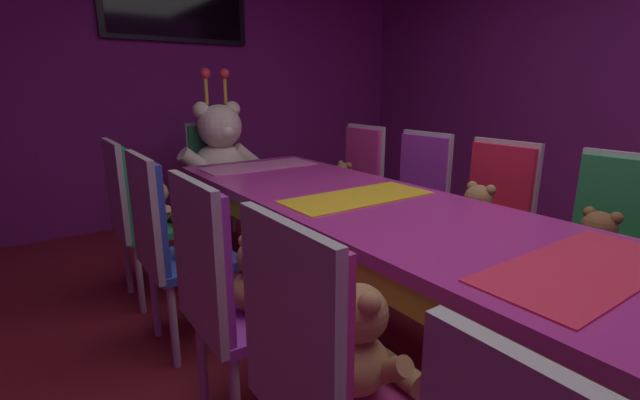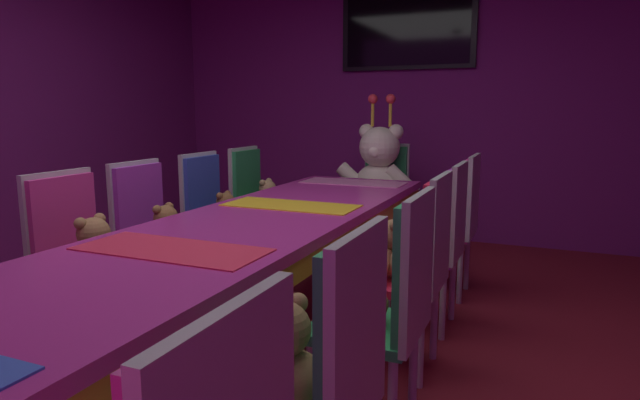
# 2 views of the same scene
# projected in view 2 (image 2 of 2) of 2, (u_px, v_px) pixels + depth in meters

# --- Properties ---
(ground_plane) EXTENTS (7.90, 7.90, 0.00)m
(ground_plane) POSITION_uv_depth(u_px,v_px,m) (246.00, 367.00, 2.71)
(ground_plane) COLOR maroon
(wall_back) EXTENTS (5.20, 0.12, 2.80)m
(wall_back) POSITION_uv_depth(u_px,v_px,m) (408.00, 98.00, 5.38)
(wall_back) COLOR #721E72
(wall_back) RESTS_ON ground_plane
(banquet_table) EXTENTS (0.90, 3.74, 0.75)m
(banquet_table) POSITION_uv_depth(u_px,v_px,m) (243.00, 240.00, 2.60)
(banquet_table) COLOR #B22D8C
(banquet_table) RESTS_ON ground_plane
(chair_left_2) EXTENTS (0.42, 0.41, 0.98)m
(chair_left_2) POSITION_uv_depth(u_px,v_px,m) (74.00, 249.00, 2.67)
(chair_left_2) COLOR #CC338C
(chair_left_2) RESTS_ON ground_plane
(teddy_left_2) EXTENTS (0.26, 0.34, 0.32)m
(teddy_left_2) POSITION_uv_depth(u_px,v_px,m) (96.00, 253.00, 2.61)
(teddy_left_2) COLOR #9E7247
(teddy_left_2) RESTS_ON chair_left_2
(chair_left_3) EXTENTS (0.42, 0.41, 0.98)m
(chair_left_3) POSITION_uv_depth(u_px,v_px,m) (147.00, 227.00, 3.18)
(chair_left_3) COLOR purple
(chair_left_3) RESTS_ON ground_plane
(teddy_left_3) EXTENTS (0.23, 0.30, 0.28)m
(teddy_left_3) POSITION_uv_depth(u_px,v_px,m) (167.00, 231.00, 3.13)
(teddy_left_3) COLOR olive
(teddy_left_3) RESTS_ON chair_left_3
(chair_left_4) EXTENTS (0.42, 0.41, 0.98)m
(chair_left_4) POSITION_uv_depth(u_px,v_px,m) (209.00, 208.00, 3.78)
(chair_left_4) COLOR #2D47B2
(chair_left_4) RESTS_ON ground_plane
(teddy_left_4) EXTENTS (0.22, 0.28, 0.26)m
(teddy_left_4) POSITION_uv_depth(u_px,v_px,m) (226.00, 213.00, 3.73)
(teddy_left_4) COLOR brown
(teddy_left_4) RESTS_ON chair_left_4
(chair_left_5) EXTENTS (0.42, 0.41, 0.98)m
(chair_left_5) POSITION_uv_depth(u_px,v_px,m) (253.00, 195.00, 4.34)
(chair_left_5) COLOR #268C4C
(chair_left_5) RESTS_ON ground_plane
(teddy_left_5) EXTENTS (0.23, 0.30, 0.28)m
(teddy_left_5) POSITION_uv_depth(u_px,v_px,m) (268.00, 199.00, 4.29)
(teddy_left_5) COLOR tan
(teddy_left_5) RESTS_ON chair_left_5
(chair_right_1) EXTENTS (0.42, 0.41, 0.98)m
(chair_right_1) POSITION_uv_depth(u_px,v_px,m) (331.00, 369.00, 1.44)
(chair_right_1) COLOR #268C4C
(chair_right_1) RESTS_ON ground_plane
(teddy_right_1) EXTENTS (0.26, 0.33, 0.31)m
(teddy_right_1) POSITION_uv_depth(u_px,v_px,m) (282.00, 360.00, 1.50)
(teddy_right_1) COLOR #9E7247
(teddy_right_1) RESTS_ON chair_right_1
(chair_right_2) EXTENTS (0.42, 0.41, 0.98)m
(chair_right_2) POSITION_uv_depth(u_px,v_px,m) (396.00, 294.00, 2.02)
(chair_right_2) COLOR #268C4C
(chair_right_2) RESTS_ON ground_plane
(teddy_right_2) EXTENTS (0.24, 0.31, 0.29)m
(teddy_right_2) POSITION_uv_depth(u_px,v_px,m) (360.00, 292.00, 2.08)
(teddy_right_2) COLOR brown
(teddy_right_2) RESTS_ON chair_right_2
(chair_right_3) EXTENTS (0.42, 0.41, 0.98)m
(chair_right_3) POSITION_uv_depth(u_px,v_px,m) (423.00, 255.00, 2.57)
(chair_right_3) COLOR red
(chair_right_3) RESTS_ON ground_plane
(teddy_right_3) EXTENTS (0.25, 0.33, 0.31)m
(teddy_right_3) POSITION_uv_depth(u_px,v_px,m) (393.00, 253.00, 2.63)
(teddy_right_3) COLOR #9E7247
(teddy_right_3) RESTS_ON chair_right_3
(chair_right_4) EXTENTS (0.42, 0.41, 0.98)m
(chair_right_4) POSITION_uv_depth(u_px,v_px,m) (444.00, 230.00, 3.10)
(chair_right_4) COLOR purple
(chair_right_4) RESTS_ON ground_plane
(chair_right_5) EXTENTS (0.42, 0.41, 0.98)m
(chair_right_5) POSITION_uv_depth(u_px,v_px,m) (461.00, 212.00, 3.66)
(chair_right_5) COLOR #CC338C
(chair_right_5) RESTS_ON ground_plane
(teddy_right_5) EXTENTS (0.21, 0.28, 0.26)m
(teddy_right_5) POSITION_uv_depth(u_px,v_px,m) (439.00, 214.00, 3.72)
(teddy_right_5) COLOR olive
(teddy_right_5) RESTS_ON chair_right_5
(throne_chair) EXTENTS (0.41, 0.42, 0.98)m
(throne_chair) POSITION_uv_depth(u_px,v_px,m) (384.00, 187.00, 4.80)
(throne_chair) COLOR #268C4C
(throne_chair) RESTS_ON ground_plane
(king_teddy_bear) EXTENTS (0.74, 0.58, 0.95)m
(king_teddy_bear) POSITION_uv_depth(u_px,v_px,m) (379.00, 171.00, 4.61)
(king_teddy_bear) COLOR silver
(king_teddy_bear) RESTS_ON throne_chair
(wall_tv) EXTENTS (1.32, 0.06, 0.76)m
(wall_tv) POSITION_uv_depth(u_px,v_px,m) (407.00, 29.00, 5.18)
(wall_tv) COLOR black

